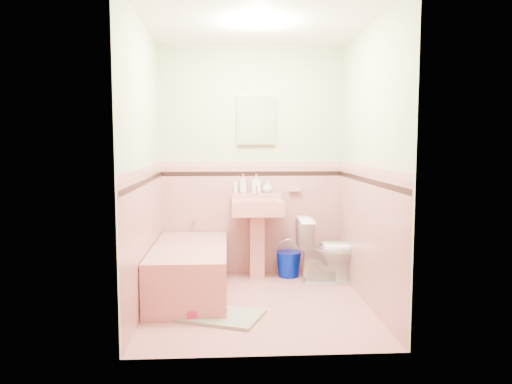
{
  "coord_description": "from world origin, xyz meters",
  "views": [
    {
      "loc": [
        -0.27,
        -4.38,
        1.46
      ],
      "look_at": [
        0.0,
        0.25,
        1.0
      ],
      "focal_mm": 34.96,
      "sensor_mm": 36.0,
      "label": 1
    }
  ],
  "objects": [
    {
      "name": "sink",
      "position": [
        0.05,
        0.86,
        0.43
      ],
      "size": [
        0.54,
        0.48,
        0.85
      ],
      "primitive_type": null,
      "color": "tan",
      "rests_on": "floor"
    },
    {
      "name": "soap_dish",
      "position": [
        0.47,
        1.06,
        0.95
      ],
      "size": [
        0.13,
        0.08,
        0.04
      ],
      "primitive_type": "cube",
      "color": "tan",
      "rests_on": "wall_back"
    },
    {
      "name": "soap_bottle_right",
      "position": [
        0.17,
        1.04,
        0.98
      ],
      "size": [
        0.14,
        0.14,
        0.13
      ],
      "primitive_type": "imported",
      "rotation": [
        0.0,
        0.0,
        -0.43
      ],
      "color": "#B2B2B2",
      "rests_on": "sink"
    },
    {
      "name": "cap_left",
      "position": [
        -0.98,
        0.0,
        1.22
      ],
      "size": [
        0.0,
        2.2,
        2.2
      ],
      "primitive_type": "plane",
      "rotation": [
        1.57,
        0.0,
        1.57
      ],
      "color": "#C98185",
      "rests_on": "ground"
    },
    {
      "name": "cap_back",
      "position": [
        0.0,
        1.08,
        1.22
      ],
      "size": [
        2.0,
        0.0,
        2.0
      ],
      "primitive_type": "plane",
      "rotation": [
        1.57,
        0.0,
        0.0
      ],
      "color": "#C98185",
      "rests_on": "ground"
    },
    {
      "name": "wall_right",
      "position": [
        1.0,
        0.0,
        1.25
      ],
      "size": [
        0.0,
        2.5,
        2.5
      ],
      "primitive_type": "plane",
      "rotation": [
        1.57,
        0.0,
        -1.57
      ],
      "color": "#F8EFCA",
      "rests_on": "ground"
    },
    {
      "name": "toilet",
      "position": [
        0.8,
        0.69,
        0.34
      ],
      "size": [
        0.68,
        0.4,
        0.69
      ],
      "primitive_type": "imported",
      "rotation": [
        0.0,
        0.0,
        1.59
      ],
      "color": "white",
      "rests_on": "floor"
    },
    {
      "name": "wall_front",
      "position": [
        0.0,
        -1.1,
        1.25
      ],
      "size": [
        2.5,
        0.0,
        2.5
      ],
      "primitive_type": "plane",
      "rotation": [
        -1.57,
        0.0,
        0.0
      ],
      "color": "#F8EFCA",
      "rests_on": "ground"
    },
    {
      "name": "cap_front",
      "position": [
        0.0,
        -1.08,
        1.22
      ],
      "size": [
        2.0,
        0.0,
        2.0
      ],
      "primitive_type": "plane",
      "rotation": [
        -1.57,
        0.0,
        0.0
      ],
      "color": "#C98185",
      "rests_on": "ground"
    },
    {
      "name": "accent_left",
      "position": [
        -0.98,
        0.0,
        1.12
      ],
      "size": [
        0.0,
        2.2,
        2.2
      ],
      "primitive_type": "plane",
      "rotation": [
        1.57,
        0.0,
        1.57
      ],
      "color": "black",
      "rests_on": "ground"
    },
    {
      "name": "ceiling",
      "position": [
        0.0,
        0.0,
        2.5
      ],
      "size": [
        2.2,
        2.2,
        0.0
      ],
      "primitive_type": "plane",
      "rotation": [
        3.14,
        0.0,
        0.0
      ],
      "color": "white",
      "rests_on": "ground"
    },
    {
      "name": "wainscot_left",
      "position": [
        -0.99,
        0.0,
        0.6
      ],
      "size": [
        0.0,
        2.2,
        2.2
      ],
      "primitive_type": "plane",
      "rotation": [
        1.57,
        0.0,
        1.57
      ],
      "color": "tan",
      "rests_on": "ground"
    },
    {
      "name": "accent_front",
      "position": [
        0.0,
        -1.08,
        1.12
      ],
      "size": [
        2.0,
        0.0,
        2.0
      ],
      "primitive_type": "plane",
      "rotation": [
        -1.57,
        0.0,
        0.0
      ],
      "color": "black",
      "rests_on": "ground"
    },
    {
      "name": "wall_back",
      "position": [
        0.0,
        1.1,
        1.25
      ],
      "size": [
        2.5,
        0.0,
        2.5
      ],
      "primitive_type": "plane",
      "rotation": [
        1.57,
        0.0,
        0.0
      ],
      "color": "#F8EFCA",
      "rests_on": "ground"
    },
    {
      "name": "tub_faucet",
      "position": [
        -0.63,
        1.05,
        0.63
      ],
      "size": [
        0.04,
        0.12,
        0.04
      ],
      "primitive_type": "cylinder",
      "rotation": [
        1.57,
        0.0,
        0.0
      ],
      "color": "silver",
      "rests_on": "wall_back"
    },
    {
      "name": "cap_right",
      "position": [
        0.98,
        0.0,
        1.22
      ],
      "size": [
        0.0,
        2.2,
        2.2
      ],
      "primitive_type": "plane",
      "rotation": [
        1.57,
        0.0,
        -1.57
      ],
      "color": "#C98185",
      "rests_on": "ground"
    },
    {
      "name": "medicine_cabinet",
      "position": [
        0.05,
        1.07,
        1.7
      ],
      "size": [
        0.42,
        0.04,
        0.52
      ],
      "primitive_type": "cube",
      "color": "white",
      "rests_on": "wall_back"
    },
    {
      "name": "bath_mat",
      "position": [
        -0.35,
        -0.31,
        0.01
      ],
      "size": [
        0.84,
        0.71,
        0.03
      ],
      "primitive_type": "cube",
      "rotation": [
        0.0,
        0.0,
        -0.38
      ],
      "color": "gray",
      "rests_on": "floor"
    },
    {
      "name": "soap_bottle_mid",
      "position": [
        0.05,
        1.04,
        1.02
      ],
      "size": [
        0.1,
        0.1,
        0.21
      ],
      "primitive_type": "imported",
      "rotation": [
        0.0,
        0.0,
        -0.06
      ],
      "color": "#B2B2B2",
      "rests_on": "sink"
    },
    {
      "name": "sink_faucet",
      "position": [
        0.05,
        1.0,
        0.95
      ],
      "size": [
        0.02,
        0.02,
        0.1
      ],
      "primitive_type": "cylinder",
      "color": "silver",
      "rests_on": "sink"
    },
    {
      "name": "floor",
      "position": [
        0.0,
        0.0,
        0.0
      ],
      "size": [
        2.2,
        2.2,
        0.0
      ],
      "primitive_type": "plane",
      "color": "tan",
      "rests_on": "ground"
    },
    {
      "name": "bathtub",
      "position": [
        -0.63,
        0.33,
        0.23
      ],
      "size": [
        0.7,
        1.5,
        0.45
      ],
      "primitive_type": "cube",
      "color": "tan",
      "rests_on": "floor"
    },
    {
      "name": "accent_back",
      "position": [
        0.0,
        1.08,
        1.12
      ],
      "size": [
        2.0,
        0.0,
        2.0
      ],
      "primitive_type": "plane",
      "rotation": [
        1.57,
        0.0,
        0.0
      ],
      "color": "black",
      "rests_on": "ground"
    },
    {
      "name": "wall_left",
      "position": [
        -1.0,
        0.0,
        1.25
      ],
      "size": [
        0.0,
        2.5,
        2.5
      ],
      "primitive_type": "plane",
      "rotation": [
        1.57,
        0.0,
        1.57
      ],
      "color": "#F8EFCA",
      "rests_on": "ground"
    },
    {
      "name": "wainscot_back",
      "position": [
        0.0,
        1.09,
        0.6
      ],
      "size": [
        2.0,
        0.0,
        2.0
      ],
      "primitive_type": "plane",
      "rotation": [
        1.57,
        0.0,
        0.0
      ],
      "color": "tan",
      "rests_on": "ground"
    },
    {
      "name": "wainscot_front",
      "position": [
        0.0,
        -1.09,
        0.6
      ],
      "size": [
        2.0,
        0.0,
        2.0
      ],
      "primitive_type": "plane",
      "rotation": [
        -1.57,
        0.0,
        0.0
      ],
      "color": "tan",
      "rests_on": "ground"
    },
    {
      "name": "bucket",
      "position": [
        0.4,
        0.93,
        0.14
      ],
      "size": [
        0.31,
        0.31,
        0.27
      ],
      "primitive_type": null,
      "rotation": [
        0.0,
        0.0,
        0.13
      ],
      "color": "#0014A7",
      "rests_on": "floor"
    },
    {
      "name": "wainscot_right",
      "position": [
        0.99,
        0.0,
        0.6
      ],
      "size": [
        0.0,
        2.2,
        2.2
      ],
      "primitive_type": "plane",
      "rotation": [
        1.57,
        0.0,
        -1.57
      ],
      "color": "tan",
      "rests_on": "ground"
    },
    {
      "name": "soap_bottle_left",
      "position": [
        -0.1,
        1.04,
        1.02
      ],
      "size": [
        0.09,
        0.09,
        0.21
      ],
      "primitive_type": "imported",
      "rotation": [
        0.0,
        0.0,
        0.12
      ],
      "color": "#B2B2B2",
      "rests_on": "sink"
    },
    {
      "name": "accent_right",
      "position": [
        0.98,
        0.0,
        1.12
      ],
      "size": [
        0.0,
        2.2,
        2.2
      ],
      "primitive_type": "plane",
      "rotation": [
        1.57,
        0.0,
        -1.57
      ],
      "color": "black",
      "rests_on": "ground"
    },
    {
      "name": "shoe",
      "position": [
        -0.53,
        -0.38,
        0.06
      ],
      "size": [
        0.17,
        0.11,
        0.07
      ],
      "primitive_type": "cube",
      "rotation": [
        0.0,
        0.0,
        0.19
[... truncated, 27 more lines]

